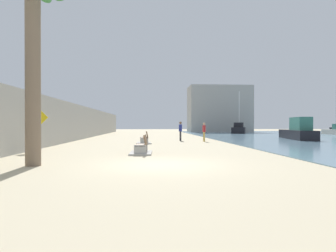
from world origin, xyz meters
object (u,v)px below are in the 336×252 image
boat_outer (239,129)px  person_standing (180,129)px  bench_far (144,140)px  boat_distant (298,131)px  palm_tree (34,9)px  person_walking (204,130)px  pedestrian_sign (40,125)px  bench_near (142,149)px

boat_outer → person_standing: bearing=-120.0°
bench_far → boat_distant: (15.12, 4.80, 0.58)m
palm_tree → person_walking: bearing=57.9°
bench_far → person_walking: size_ratio=1.27×
palm_tree → boat_distant: bearing=41.8°
person_standing → pedestrian_sign: bearing=-133.3°
person_standing → bench_near: bearing=-106.0°
bench_far → person_standing: person_standing is taller
boat_outer → pedestrian_sign: 37.54m
bench_near → boat_distant: bearing=40.2°
bench_near → boat_outer: boat_outer is taller
person_standing → boat_distant: size_ratio=0.23×
bench_far → boat_distant: bearing=17.6°
palm_tree → bench_near: palm_tree is taller
palm_tree → boat_outer: bearing=62.3°
person_standing → pedestrian_sign: pedestrian_sign is taller
boat_distant → pedestrian_sign: 23.62m
bench_near → pedestrian_sign: bearing=161.5°
boat_outer → bench_far: bearing=-122.0°
person_standing → boat_distant: (11.86, 1.26, -0.23)m
person_walking → person_standing: bearing=147.6°
palm_tree → person_standing: palm_tree is taller
boat_distant → boat_outer: bearing=88.9°
palm_tree → boat_distant: palm_tree is taller
bench_near → boat_distant: (15.17, 12.83, 0.58)m
pedestrian_sign → bench_near: bearing=-18.5°
boat_distant → bench_far: bearing=-162.4°
person_standing → boat_outer: bearing=60.0°
bench_far → person_standing: (3.26, 3.54, 0.81)m
boat_distant → person_standing: bearing=-173.9°
palm_tree → pedestrian_sign: bearing=107.9°
boat_distant → pedestrian_sign: size_ratio=3.28×
person_walking → boat_distant: size_ratio=0.22×
person_walking → boat_distant: bearing=14.2°
bench_far → pedestrian_sign: (-5.82, -6.10, 1.22)m
palm_tree → bench_far: (3.86, 12.17, -5.49)m
boat_outer → boat_distant: bearing=-91.1°
pedestrian_sign → person_standing: bearing=46.7°
person_walking → person_standing: size_ratio=0.95×
person_standing → boat_outer: size_ratio=0.25×
palm_tree → bench_near: 7.86m
bench_near → boat_distant: 19.88m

